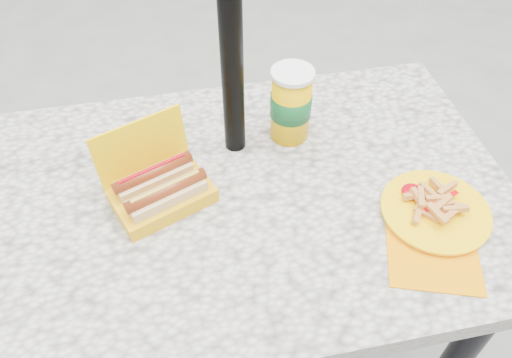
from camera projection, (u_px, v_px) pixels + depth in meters
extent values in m
plane|color=slate|center=(250.00, 339.00, 1.67)|extent=(60.00, 60.00, 0.00)
cube|color=beige|center=(248.00, 200.00, 1.14)|extent=(1.20, 0.80, 0.05)
cylinder|color=black|center=(462.00, 351.00, 1.29)|extent=(0.07, 0.07, 0.70)
cylinder|color=black|center=(73.00, 230.00, 1.55)|extent=(0.07, 0.07, 0.70)
cylinder|color=black|center=(377.00, 183.00, 1.68)|extent=(0.07, 0.07, 0.70)
cylinder|color=black|center=(230.00, 14.00, 0.97)|extent=(0.05, 0.05, 2.20)
cube|color=#FFC300|center=(163.00, 196.00, 1.09)|extent=(0.24, 0.20, 0.04)
cube|color=#FFC300|center=(141.00, 148.00, 1.07)|extent=(0.20, 0.10, 0.14)
cube|color=tan|center=(168.00, 199.00, 1.06)|extent=(0.18, 0.11, 0.04)
cylinder|color=brown|center=(166.00, 190.00, 1.04)|extent=(0.18, 0.09, 0.03)
cylinder|color=gold|center=(165.00, 186.00, 1.03)|extent=(0.15, 0.07, 0.01)
cube|color=tan|center=(155.00, 181.00, 1.09)|extent=(0.18, 0.11, 0.04)
cylinder|color=brown|center=(153.00, 172.00, 1.08)|extent=(0.18, 0.09, 0.03)
cylinder|color=#A0000C|center=(152.00, 168.00, 1.07)|extent=(0.15, 0.07, 0.01)
cube|color=orange|center=(433.00, 253.00, 1.01)|extent=(0.23, 0.23, 0.00)
cylinder|color=#FFC300|center=(435.00, 211.00, 1.08)|extent=(0.22, 0.22, 0.01)
cylinder|color=#FFC300|center=(436.00, 210.00, 1.07)|extent=(0.23, 0.23, 0.01)
cube|color=#C88D3D|center=(447.00, 189.00, 1.08)|extent=(0.06, 0.04, 0.01)
cube|color=#C88D3D|center=(438.00, 207.00, 1.06)|extent=(0.02, 0.06, 0.01)
cube|color=#C88D3D|center=(438.00, 198.00, 1.07)|extent=(0.06, 0.02, 0.01)
cube|color=#C88D3D|center=(439.00, 187.00, 1.10)|extent=(0.03, 0.06, 0.01)
cube|color=#C88D3D|center=(416.00, 196.00, 1.08)|extent=(0.06, 0.02, 0.01)
cube|color=#C88D3D|center=(453.00, 212.00, 1.04)|extent=(0.06, 0.04, 0.01)
cube|color=#C88D3D|center=(441.00, 206.00, 1.06)|extent=(0.06, 0.02, 0.01)
cube|color=#C88D3D|center=(438.00, 206.00, 1.06)|extent=(0.06, 0.02, 0.01)
cube|color=#C88D3D|center=(441.00, 195.00, 1.08)|extent=(0.04, 0.05, 0.01)
cube|color=#C88D3D|center=(429.00, 192.00, 1.08)|extent=(0.03, 0.06, 0.01)
cube|color=#C88D3D|center=(427.00, 214.00, 1.05)|extent=(0.05, 0.05, 0.01)
cube|color=#C88D3D|center=(418.00, 214.00, 1.05)|extent=(0.04, 0.05, 0.01)
cube|color=#C88D3D|center=(435.00, 204.00, 1.07)|extent=(0.02, 0.06, 0.01)
cube|color=#C88D3D|center=(419.00, 198.00, 1.07)|extent=(0.02, 0.06, 0.01)
cube|color=#C88D3D|center=(449.00, 206.00, 1.06)|extent=(0.06, 0.03, 0.01)
cube|color=#C88D3D|center=(434.00, 206.00, 1.06)|extent=(0.03, 0.06, 0.01)
cube|color=#C88D3D|center=(443.00, 203.00, 1.05)|extent=(0.05, 0.04, 0.01)
cube|color=#C88D3D|center=(455.00, 209.00, 1.04)|extent=(0.06, 0.02, 0.01)
cube|color=#C88D3D|center=(421.00, 197.00, 1.07)|extent=(0.03, 0.06, 0.01)
cube|color=#C88D3D|center=(437.00, 213.00, 1.03)|extent=(0.03, 0.06, 0.01)
ellipsoid|color=#A0000C|center=(413.00, 192.00, 1.10)|extent=(0.05, 0.05, 0.01)
cube|color=#C20006|center=(441.00, 201.00, 1.07)|extent=(0.09, 0.04, 0.00)
cylinder|color=#F4B200|center=(291.00, 106.00, 1.19)|extent=(0.09, 0.09, 0.18)
cylinder|color=#0F5123|center=(291.00, 105.00, 1.19)|extent=(0.10, 0.10, 0.06)
cylinder|color=white|center=(293.00, 73.00, 1.12)|extent=(0.10, 0.10, 0.01)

